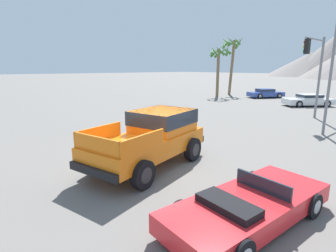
% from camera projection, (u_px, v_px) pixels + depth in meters
% --- Properties ---
extents(ground_plane, '(320.00, 320.00, 0.00)m').
position_uv_depth(ground_plane, '(156.00, 165.00, 9.72)').
color(ground_plane, slate).
extents(orange_pickup_truck, '(3.22, 5.40, 1.95)m').
position_uv_depth(orange_pickup_truck, '(153.00, 135.00, 9.65)').
color(orange_pickup_truck, orange).
rests_on(orange_pickup_truck, ground_plane).
extents(red_convertible_car, '(2.08, 4.54, 0.97)m').
position_uv_depth(red_convertible_car, '(248.00, 206.00, 6.04)').
color(red_convertible_car, red).
rests_on(red_convertible_car, ground_plane).
extents(parked_car_blue, '(3.49, 4.46, 1.07)m').
position_uv_depth(parked_car_blue, '(265.00, 93.00, 31.49)').
color(parked_car_blue, '#334C9E').
rests_on(parked_car_blue, ground_plane).
extents(parked_car_white, '(4.00, 4.51, 1.10)m').
position_uv_depth(parked_car_white, '(308.00, 100.00, 24.58)').
color(parked_car_white, white).
rests_on(parked_car_white, ground_plane).
extents(traffic_light_main, '(0.38, 3.10, 5.56)m').
position_uv_depth(traffic_light_main, '(314.00, 63.00, 17.27)').
color(traffic_light_main, slate).
rests_on(traffic_light_main, ground_plane).
extents(street_lamp_post, '(0.90, 0.24, 8.76)m').
position_uv_depth(street_lamp_post, '(336.00, 34.00, 13.01)').
color(street_lamp_post, slate).
rests_on(street_lamp_post, ground_plane).
extents(palm_tree_tall, '(2.89, 2.93, 7.47)m').
position_uv_depth(palm_tree_tall, '(232.00, 51.00, 34.31)').
color(palm_tree_tall, brown).
rests_on(palm_tree_tall, ground_plane).
extents(palm_tree_short, '(2.89, 2.64, 6.21)m').
position_uv_depth(palm_tree_short, '(219.00, 58.00, 32.03)').
color(palm_tree_short, brown).
rests_on(palm_tree_short, ground_plane).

